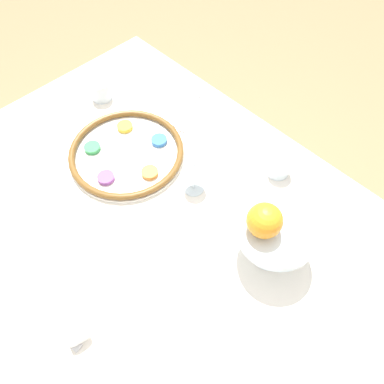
# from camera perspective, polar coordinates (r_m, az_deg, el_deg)

# --- Properties ---
(ground_plane) EXTENTS (8.00, 8.00, 0.00)m
(ground_plane) POSITION_cam_1_polar(r_m,az_deg,el_deg) (1.72, -3.20, -18.83)
(ground_plane) COLOR #99704C
(dining_table) EXTENTS (1.50, 1.09, 0.76)m
(dining_table) POSITION_cam_1_polar(r_m,az_deg,el_deg) (1.36, -3.97, -14.59)
(dining_table) COLOR silver
(dining_table) RESTS_ON ground_plane
(seder_plate) EXTENTS (0.35, 0.35, 0.03)m
(seder_plate) POSITION_cam_1_polar(r_m,az_deg,el_deg) (1.17, -9.94, 5.93)
(seder_plate) COLOR silver
(seder_plate) RESTS_ON dining_table
(wine_glass) EXTENTS (0.06, 0.06, 0.12)m
(wine_glass) POSITION_cam_1_polar(r_m,az_deg,el_deg) (1.02, 0.28, 3.28)
(wine_glass) COLOR silver
(wine_glass) RESTS_ON dining_table
(fruit_stand) EXTENTS (0.19, 0.19, 0.13)m
(fruit_stand) POSITION_cam_1_polar(r_m,az_deg,el_deg) (0.92, 12.67, -6.30)
(fruit_stand) COLOR silver
(fruit_stand) RESTS_ON dining_table
(orange_fruit) EXTENTS (0.08, 0.08, 0.08)m
(orange_fruit) POSITION_cam_1_polar(r_m,az_deg,el_deg) (0.86, 11.01, -4.29)
(orange_fruit) COLOR orange
(orange_fruit) RESTS_ON fruit_stand
(napkin_roll) EXTENTS (0.18, 0.09, 0.05)m
(napkin_roll) POSITION_cam_1_polar(r_m,az_deg,el_deg) (0.96, -18.74, -16.24)
(napkin_roll) COLOR white
(napkin_roll) RESTS_ON dining_table
(cup_near) EXTENTS (0.07, 0.07, 0.07)m
(cup_near) POSITION_cam_1_polar(r_m,az_deg,el_deg) (1.13, 13.11, 4.05)
(cup_near) COLOR silver
(cup_near) RESTS_ON dining_table
(cup_mid) EXTENTS (0.07, 0.07, 0.07)m
(cup_mid) POSITION_cam_1_polar(r_m,az_deg,el_deg) (1.36, -13.74, 14.84)
(cup_mid) COLOR silver
(cup_mid) RESTS_ON dining_table
(fork_left) EXTENTS (0.08, 0.18, 0.01)m
(fork_left) POSITION_cam_1_polar(r_m,az_deg,el_deg) (1.30, -0.73, 12.52)
(fork_left) COLOR silver
(fork_left) RESTS_ON dining_table
(fork_right) EXTENTS (0.08, 0.18, 0.01)m
(fork_right) POSITION_cam_1_polar(r_m,az_deg,el_deg) (1.29, 0.21, 11.87)
(fork_right) COLOR silver
(fork_right) RESTS_ON dining_table
(spoon) EXTENTS (0.17, 0.05, 0.01)m
(spoon) POSITION_cam_1_polar(r_m,az_deg,el_deg) (0.98, -20.23, -18.73)
(spoon) COLOR silver
(spoon) RESTS_ON dining_table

